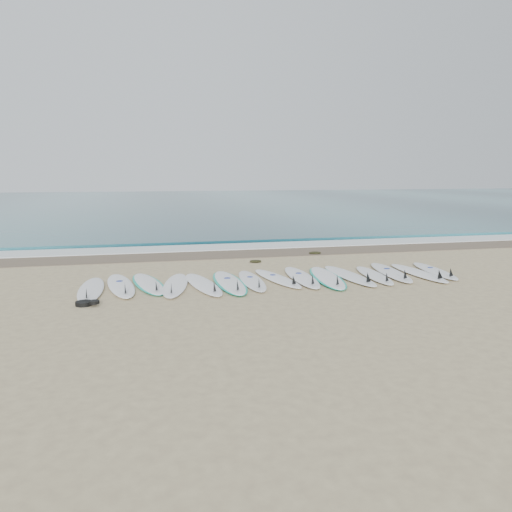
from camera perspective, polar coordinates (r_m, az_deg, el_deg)
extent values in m
plane|color=tan|center=(11.90, 2.41, -2.80)|extent=(120.00, 120.00, 0.00)
cube|color=#215B67|center=(43.88, -9.17, 6.06)|extent=(120.00, 55.00, 0.03)
cube|color=brown|center=(15.82, -1.59, 0.29)|extent=(120.00, 1.80, 0.01)
cube|color=silver|center=(17.18, -2.54, 1.06)|extent=(120.00, 1.40, 0.04)
cube|color=#215B67|center=(18.63, -3.40, 1.80)|extent=(120.00, 1.00, 0.10)
ellipsoid|color=white|center=(11.37, -18.33, -3.64)|extent=(0.53, 2.52, 0.08)
cone|color=black|center=(10.45, -18.81, -3.98)|extent=(0.21, 0.27, 0.27)
ellipsoid|color=white|center=(11.59, -15.21, -3.24)|extent=(0.88, 2.66, 0.08)
cone|color=black|center=(10.63, -14.74, -3.51)|extent=(0.26, 0.30, 0.28)
cylinder|color=navy|center=(11.83, -15.34, -2.78)|extent=(0.17, 0.17, 0.01)
ellipsoid|color=white|center=(11.64, -12.21, -3.08)|extent=(0.91, 2.49, 0.08)
ellipsoid|color=#0FBA9C|center=(11.65, -12.21, -3.10)|extent=(1.00, 2.53, 0.06)
cone|color=black|center=(10.76, -11.34, -3.30)|extent=(0.25, 0.29, 0.26)
ellipsoid|color=white|center=(11.38, -9.19, -3.27)|extent=(0.92, 2.56, 0.08)
cone|color=black|center=(10.46, -9.65, -3.59)|extent=(0.25, 0.30, 0.27)
ellipsoid|color=white|center=(11.37, -6.09, -3.21)|extent=(0.86, 2.58, 0.08)
cone|color=black|center=(10.46, -4.79, -3.47)|extent=(0.25, 0.30, 0.27)
ellipsoid|color=white|center=(11.51, -3.08, -3.00)|extent=(0.56, 2.65, 0.09)
ellipsoid|color=#0FBA9C|center=(11.51, -3.08, -3.03)|extent=(0.65, 2.67, 0.06)
cone|color=black|center=(10.55, -2.13, -3.28)|extent=(0.23, 0.28, 0.28)
cylinder|color=navy|center=(11.75, -3.30, -2.53)|extent=(0.15, 0.15, 0.01)
ellipsoid|color=white|center=(11.68, -0.49, -2.82)|extent=(0.59, 2.41, 0.08)
cone|color=black|center=(10.82, 0.34, -3.06)|extent=(0.21, 0.26, 0.25)
cylinder|color=navy|center=(11.90, -0.69, -2.40)|extent=(0.14, 0.14, 0.01)
ellipsoid|color=white|center=(11.95, 2.38, -2.56)|extent=(0.89, 2.43, 0.08)
cone|color=black|center=(11.16, 4.31, -2.71)|extent=(0.24, 0.28, 0.25)
cylinder|color=navy|center=(12.14, 1.92, -2.17)|extent=(0.16, 0.16, 0.01)
ellipsoid|color=white|center=(12.11, 5.19, -2.40)|extent=(0.70, 2.65, 0.08)
cone|color=black|center=(11.18, 6.48, -2.62)|extent=(0.24, 0.29, 0.28)
cylinder|color=navy|center=(12.34, 4.89, -1.97)|extent=(0.16, 0.16, 0.01)
ellipsoid|color=white|center=(12.14, 8.11, -2.42)|extent=(0.93, 2.74, 0.09)
ellipsoid|color=#0FBA9C|center=(12.14, 8.11, -2.45)|extent=(1.03, 2.78, 0.06)
cone|color=black|center=(11.17, 9.28, -2.66)|extent=(0.27, 0.32, 0.29)
ellipsoid|color=white|center=(12.45, 10.54, -2.20)|extent=(0.66, 2.65, 0.09)
cone|color=black|center=(11.58, 12.67, -2.37)|extent=(0.23, 0.29, 0.28)
ellipsoid|color=white|center=(12.64, 13.31, -2.14)|extent=(0.76, 2.37, 0.08)
cone|color=black|center=(11.84, 14.72, -2.31)|extent=(0.23, 0.27, 0.25)
ellipsoid|color=white|center=(13.10, 15.09, -1.79)|extent=(0.91, 2.67, 0.08)
cone|color=black|center=(12.20, 16.66, -1.95)|extent=(0.26, 0.31, 0.28)
cylinder|color=navy|center=(13.32, 14.73, -1.40)|extent=(0.17, 0.17, 0.01)
ellipsoid|color=white|center=(13.22, 17.99, -1.83)|extent=(0.54, 2.51, 0.08)
cone|color=black|center=(12.44, 20.23, -1.96)|extent=(0.21, 0.27, 0.27)
ellipsoid|color=white|center=(13.65, 19.69, -1.59)|extent=(0.81, 2.43, 0.08)
cone|color=black|center=(12.85, 21.37, -1.71)|extent=(0.23, 0.28, 0.25)
cylinder|color=navy|center=(13.85, 19.30, -1.25)|extent=(0.16, 0.16, 0.01)
ellipsoid|color=black|center=(14.27, -0.05, -0.60)|extent=(0.35, 0.27, 0.07)
ellipsoid|color=black|center=(15.86, 6.76, 0.36)|extent=(0.39, 0.31, 0.08)
cylinder|color=black|center=(10.23, -19.07, -5.14)|extent=(0.32, 0.32, 0.08)
cylinder|color=black|center=(10.10, -18.01, -5.03)|extent=(0.20, 0.20, 0.06)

